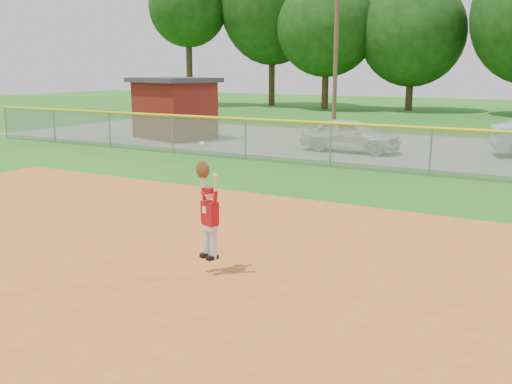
# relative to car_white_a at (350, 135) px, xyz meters

# --- Properties ---
(ground) EXTENTS (120.00, 120.00, 0.00)m
(ground) POSITION_rel_car_white_a_xyz_m (3.99, -13.73, -0.70)
(ground) COLOR #206216
(ground) RESTS_ON ground
(clay_infield) EXTENTS (24.00, 16.00, 0.04)m
(clay_infield) POSITION_rel_car_white_a_xyz_m (3.99, -16.73, -0.68)
(clay_infield) COLOR #B95B21
(clay_infield) RESTS_ON ground
(parking_strip) EXTENTS (44.00, 10.00, 0.03)m
(parking_strip) POSITION_rel_car_white_a_xyz_m (3.99, 2.27, -0.69)
(parking_strip) COLOR gray
(parking_strip) RESTS_ON ground
(car_white_a) EXTENTS (3.97, 1.65, 1.35)m
(car_white_a) POSITION_rel_car_white_a_xyz_m (0.00, 0.00, 0.00)
(car_white_a) COLOR silver
(car_white_a) RESTS_ON parking_strip
(utility_shed) EXTENTS (4.54, 3.97, 2.88)m
(utility_shed) POSITION_rel_car_white_a_xyz_m (-8.91, 0.20, 0.77)
(utility_shed) COLOR #59130C
(utility_shed) RESTS_ON ground
(outfield_fence) EXTENTS (40.06, 0.10, 1.55)m
(outfield_fence) POSITION_rel_car_white_a_xyz_m (3.99, -3.73, 0.18)
(outfield_fence) COLOR gray
(outfield_fence) RESTS_ON ground
(ballplayer) EXTENTS (0.52, 0.32, 1.88)m
(ballplayer) POSITION_rel_car_white_a_xyz_m (2.88, -14.34, 0.37)
(ballplayer) COLOR silver
(ballplayer) RESTS_ON ground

